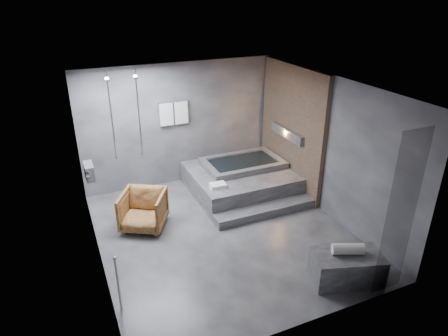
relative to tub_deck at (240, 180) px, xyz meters
name	(u,v)px	position (x,y,z in m)	size (l,w,h in m)	color
room	(238,141)	(-0.65, -1.21, 1.48)	(5.00, 5.04, 2.82)	#2D2D30
tub_deck	(240,180)	(0.00, 0.00, 0.00)	(2.20, 2.00, 0.50)	#323235
tub_step	(265,211)	(0.00, -1.18, -0.16)	(2.20, 0.36, 0.18)	#323235
concrete_bench	(347,267)	(0.21, -3.44, -0.01)	(1.08, 0.59, 0.48)	#2F2F31
driftwood_chair	(143,210)	(-2.38, -0.64, 0.12)	(0.80, 0.82, 0.75)	#4C2B13
rolled_towel	(348,249)	(0.20, -3.41, 0.32)	(0.18, 0.18, 0.49)	silver
deck_towel	(218,186)	(-0.79, -0.57, 0.29)	(0.32, 0.23, 0.09)	white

